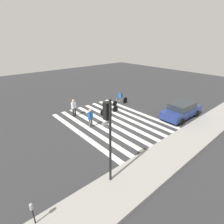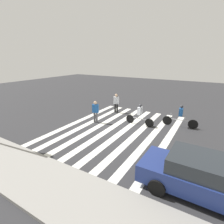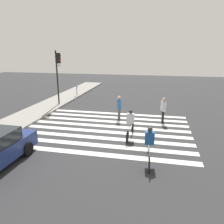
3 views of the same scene
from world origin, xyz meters
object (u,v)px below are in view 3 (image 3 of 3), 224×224
object	(u,v)px
pedestrian_adult_blue_shirt	(163,109)
cyclist_far_lane	(149,143)
parking_meter	(77,88)
pedestrian_child_with_backpack	(119,106)
cyclist_mid_street	(130,122)
traffic_light	(58,68)

from	to	relation	value
pedestrian_adult_blue_shirt	cyclist_far_lane	distance (m)	5.63
parking_meter	pedestrian_adult_blue_shirt	bearing A→B (deg)	-128.00
pedestrian_adult_blue_shirt	pedestrian_child_with_backpack	xyz separation A→B (m)	(0.12, 3.00, -0.02)
pedestrian_adult_blue_shirt	pedestrian_child_with_backpack	world-z (taller)	pedestrian_adult_blue_shirt
pedestrian_adult_blue_shirt	cyclist_mid_street	xyz separation A→B (m)	(-2.98, 1.81, -0.10)
pedestrian_adult_blue_shirt	cyclist_mid_street	distance (m)	3.49
cyclist_mid_street	cyclist_far_lane	size ratio (longest dim) A/B	0.91
parking_meter	cyclist_far_lane	distance (m)	14.71
pedestrian_child_with_backpack	cyclist_far_lane	bearing A→B (deg)	-175.30
pedestrian_adult_blue_shirt	cyclist_far_lane	bearing A→B (deg)	-26.42
pedestrian_child_with_backpack	cyclist_mid_street	distance (m)	3.32
traffic_light	pedestrian_child_with_backpack	size ratio (longest dim) A/B	2.79
traffic_light	parking_meter	distance (m)	4.52
pedestrian_child_with_backpack	traffic_light	bearing A→B (deg)	46.61
parking_meter	pedestrian_child_with_backpack	distance (m)	8.72
parking_meter	cyclist_mid_street	distance (m)	11.90
traffic_light	cyclist_mid_street	bearing A→B (deg)	-130.34
parking_meter	cyclist_mid_street	world-z (taller)	cyclist_mid_street
pedestrian_adult_blue_shirt	traffic_light	bearing A→B (deg)	-128.06
pedestrian_child_with_backpack	cyclist_mid_street	xyz separation A→B (m)	(-3.10, -1.19, -0.08)
pedestrian_child_with_backpack	pedestrian_adult_blue_shirt	bearing A→B (deg)	-109.83
pedestrian_child_with_backpack	cyclist_mid_street	size ratio (longest dim) A/B	0.76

